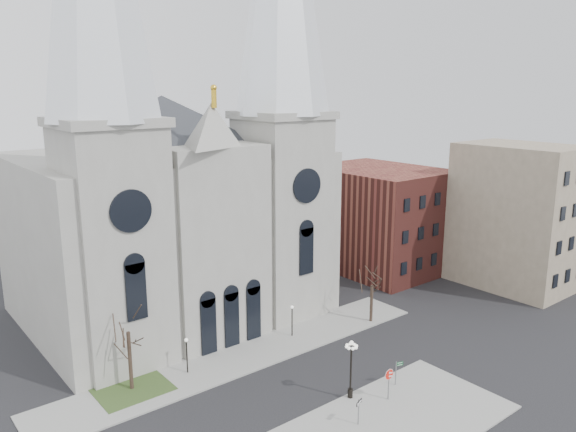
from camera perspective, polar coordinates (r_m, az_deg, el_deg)
ground at (r=47.42m, az=3.78°, el=-18.71°), size 160.00×160.00×0.00m
sidewalk_near at (r=46.37m, az=11.14°, el=-19.65°), size 18.00×10.00×0.14m
sidewalk_far at (r=54.91m, az=-4.24°, el=-13.92°), size 40.00×6.00×0.14m
grass_patch at (r=51.09m, az=-15.56°, el=-16.57°), size 6.00×5.00×0.18m
cathedral at (r=59.48m, az=-11.11°, el=6.57°), size 33.00×26.66×54.00m
bg_building_brick at (r=79.26m, az=9.08°, el=-0.20°), size 14.00×18.00×14.00m
bg_building_tan at (r=76.22m, az=22.18°, el=-0.01°), size 10.00×14.00×18.00m
tree_left at (r=48.66m, az=-15.96°, el=-10.93°), size 3.20×3.20×7.50m
tree_right at (r=60.90m, az=8.55°, el=-6.75°), size 3.20×3.20×6.00m
ped_lamp_left at (r=51.51m, az=-10.26°, el=-13.21°), size 0.32×0.32×3.26m
ped_lamp_right at (r=57.57m, az=0.42°, el=-10.07°), size 0.32×0.32×3.26m
stop_sign at (r=47.66m, az=10.22°, el=-15.87°), size 0.90×0.42×2.72m
globe_lamp at (r=46.90m, az=6.43°, el=-14.53°), size 1.32×1.32×5.01m
one_way_sign at (r=44.54m, az=7.19°, el=-18.72°), size 0.88×0.35×2.09m
street_name_sign at (r=50.13m, az=10.99°, el=-15.20°), size 0.66×0.26×2.15m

